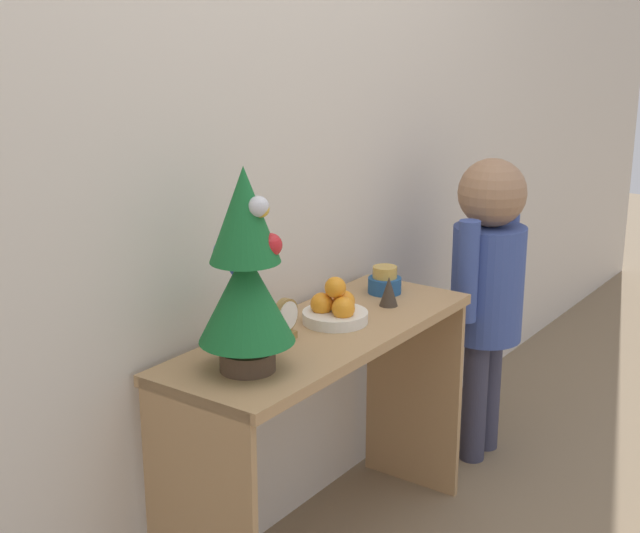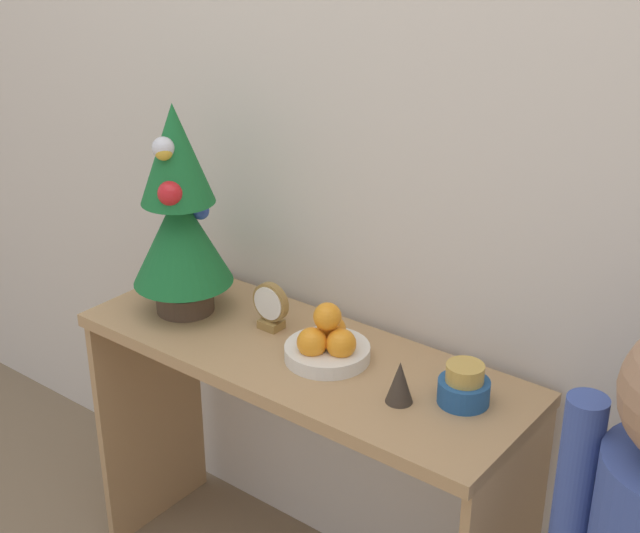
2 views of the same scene
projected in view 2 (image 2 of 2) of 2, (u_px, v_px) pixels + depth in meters
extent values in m
cube|color=beige|center=(367.00, 78.00, 1.88)|extent=(7.00, 0.05, 2.50)
cube|color=tan|center=(300.00, 357.00, 1.94)|extent=(1.05, 0.38, 0.03)
cube|color=tan|center=(151.00, 406.00, 2.37)|extent=(0.02, 0.35, 0.70)
cylinder|color=#4C3828|center=(185.00, 300.00, 2.11)|extent=(0.14, 0.14, 0.05)
cylinder|color=brown|center=(184.00, 283.00, 2.09)|extent=(0.02, 0.02, 0.04)
cone|color=#19662D|center=(181.00, 236.00, 2.04)|extent=(0.23, 0.23, 0.23)
cone|color=#19662D|center=(175.00, 153.00, 1.96)|extent=(0.17, 0.17, 0.23)
sphere|color=#2D4CA8|center=(200.00, 211.00, 2.04)|extent=(0.04, 0.04, 0.04)
sphere|color=#2D4CA8|center=(195.00, 187.00, 2.04)|extent=(0.06, 0.06, 0.06)
sphere|color=gold|center=(164.00, 151.00, 1.92)|extent=(0.04, 0.04, 0.04)
sphere|color=silver|center=(163.00, 148.00, 1.92)|extent=(0.05, 0.05, 0.05)
sphere|color=red|center=(170.00, 193.00, 1.93)|extent=(0.06, 0.06, 0.06)
cylinder|color=silver|center=(327.00, 352.00, 1.90)|extent=(0.18, 0.18, 0.03)
sphere|color=orange|center=(341.00, 344.00, 1.86)|extent=(0.06, 0.06, 0.06)
sphere|color=orange|center=(331.00, 329.00, 1.92)|extent=(0.06, 0.06, 0.06)
sphere|color=orange|center=(312.00, 342.00, 1.86)|extent=(0.06, 0.06, 0.06)
sphere|color=orange|center=(327.00, 317.00, 1.86)|extent=(0.06, 0.06, 0.06)
cylinder|color=#235189|center=(464.00, 391.00, 1.74)|extent=(0.10, 0.10, 0.05)
cylinder|color=gold|center=(465.00, 373.00, 1.72)|extent=(0.08, 0.08, 0.04)
cube|color=olive|center=(271.00, 324.00, 2.03)|extent=(0.05, 0.04, 0.02)
cylinder|color=olive|center=(271.00, 302.00, 2.00)|extent=(0.09, 0.02, 0.09)
cylinder|color=white|center=(268.00, 304.00, 2.00)|extent=(0.08, 0.00, 0.08)
cone|color=#382D23|center=(400.00, 382.00, 1.73)|extent=(0.06, 0.06, 0.09)
cylinder|color=#384C93|center=(576.00, 485.00, 1.48)|extent=(0.07, 0.07, 0.34)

